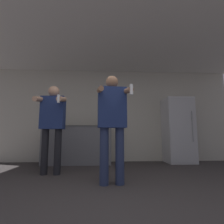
# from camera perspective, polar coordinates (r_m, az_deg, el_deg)

# --- Properties ---
(ground_plane) EXTENTS (14.00, 14.00, 0.00)m
(ground_plane) POSITION_cam_1_polar(r_m,az_deg,el_deg) (1.94, 0.59, -28.85)
(ground_plane) COLOR #383333
(wall_back) EXTENTS (7.00, 0.06, 2.55)m
(wall_back) POSITION_cam_1_polar(r_m,az_deg,el_deg) (4.93, -1.79, -0.98)
(wall_back) COLOR beige
(wall_back) RESTS_ON ground_plane
(ceiling_slab) EXTENTS (7.00, 3.58, 0.05)m
(ceiling_slab) POSITION_cam_1_polar(r_m,az_deg,el_deg) (3.83, -1.09, 21.66)
(ceiling_slab) COLOR silver
(ceiling_slab) RESTS_ON wall_back
(refrigerator) EXTENTS (0.70, 0.66, 1.69)m
(refrigerator) POSITION_cam_1_polar(r_m,az_deg,el_deg) (4.97, 20.76, -5.53)
(refrigerator) COLOR silver
(refrigerator) RESTS_ON ground_plane
(counter) EXTENTS (1.70, 0.66, 0.94)m
(counter) POSITION_cam_1_polar(r_m,az_deg,el_deg) (4.59, -11.11, -10.42)
(counter) COLOR slate
(counter) RESTS_ON ground_plane
(bottle_green_wine) EXTENTS (0.07, 0.07, 0.29)m
(bottle_green_wine) POSITION_cam_1_polar(r_m,az_deg,el_deg) (4.69, -20.07, -2.92)
(bottle_green_wine) COLOR black
(bottle_green_wine) RESTS_ON counter
(bottle_clear_vodka) EXTENTS (0.08, 0.08, 0.26)m
(bottle_clear_vodka) POSITION_cam_1_polar(r_m,az_deg,el_deg) (4.48, -2.73, -3.45)
(bottle_clear_vodka) COLOR maroon
(bottle_clear_vodka) RESTS_ON counter
(bottle_dark_rum) EXTENTS (0.06, 0.06, 0.21)m
(bottle_dark_rum) POSITION_cam_1_polar(r_m,az_deg,el_deg) (4.65, -18.62, -3.34)
(bottle_dark_rum) COLOR maroon
(bottle_dark_rum) RESTS_ON counter
(bottle_tall_gin) EXTENTS (0.08, 0.08, 0.33)m
(bottle_tall_gin) POSITION_cam_1_polar(r_m,az_deg,el_deg) (4.49, -4.05, -2.92)
(bottle_tall_gin) COLOR #563314
(bottle_tall_gin) RESTS_ON counter
(person_woman_foreground) EXTENTS (0.51, 0.54, 1.62)m
(person_woman_foreground) POSITION_cam_1_polar(r_m,az_deg,el_deg) (2.61, 0.04, -2.36)
(person_woman_foreground) COLOR navy
(person_woman_foreground) RESTS_ON ground_plane
(person_man_side) EXTENTS (0.53, 0.49, 1.64)m
(person_man_side) POSITION_cam_1_polar(r_m,az_deg,el_deg) (3.45, -18.88, -2.59)
(person_man_side) COLOR black
(person_man_side) RESTS_ON ground_plane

